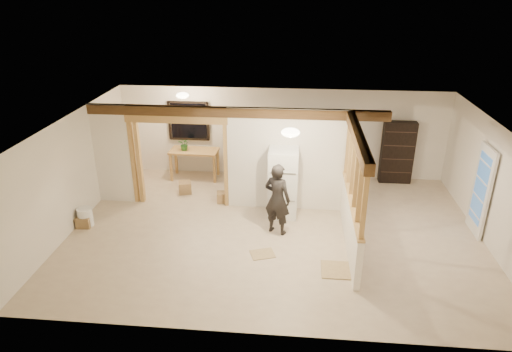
# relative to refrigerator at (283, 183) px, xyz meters

# --- Properties ---
(floor) EXTENTS (9.00, 6.50, 0.01)m
(floor) POSITION_rel_refrigerator_xyz_m (-0.14, -0.81, -0.82)
(floor) COLOR beige
(floor) RESTS_ON ground
(ceiling) EXTENTS (9.00, 6.50, 0.01)m
(ceiling) POSITION_rel_refrigerator_xyz_m (-0.14, -0.81, 1.68)
(ceiling) COLOR white
(wall_back) EXTENTS (9.00, 0.01, 2.50)m
(wall_back) POSITION_rel_refrigerator_xyz_m (-0.14, 2.44, 0.43)
(wall_back) COLOR silver
(wall_back) RESTS_ON floor
(wall_front) EXTENTS (9.00, 0.01, 2.50)m
(wall_front) POSITION_rel_refrigerator_xyz_m (-0.14, -4.06, 0.43)
(wall_front) COLOR silver
(wall_front) RESTS_ON floor
(wall_left) EXTENTS (0.01, 6.50, 2.50)m
(wall_left) POSITION_rel_refrigerator_xyz_m (-4.64, -0.81, 0.43)
(wall_left) COLOR silver
(wall_left) RESTS_ON floor
(wall_right) EXTENTS (0.01, 6.50, 2.50)m
(wall_right) POSITION_rel_refrigerator_xyz_m (4.36, -0.81, 0.43)
(wall_right) COLOR silver
(wall_right) RESTS_ON floor
(partition_left_stub) EXTENTS (0.90, 0.12, 2.50)m
(partition_left_stub) POSITION_rel_refrigerator_xyz_m (-4.19, 0.39, 0.43)
(partition_left_stub) COLOR silver
(partition_left_stub) RESTS_ON floor
(partition_center) EXTENTS (2.80, 0.12, 2.50)m
(partition_center) POSITION_rel_refrigerator_xyz_m (0.06, 0.39, 0.43)
(partition_center) COLOR silver
(partition_center) RESTS_ON floor
(doorway_frame) EXTENTS (2.46, 0.14, 2.20)m
(doorway_frame) POSITION_rel_refrigerator_xyz_m (-2.54, 0.39, 0.28)
(doorway_frame) COLOR tan
(doorway_frame) RESTS_ON floor
(header_beam_back) EXTENTS (7.00, 0.18, 0.22)m
(header_beam_back) POSITION_rel_refrigerator_xyz_m (-1.14, 0.39, 1.56)
(header_beam_back) COLOR #4E341A
(header_beam_back) RESTS_ON ceiling
(header_beam_right) EXTENTS (0.18, 3.30, 0.22)m
(header_beam_right) POSITION_rel_refrigerator_xyz_m (1.46, -1.21, 1.56)
(header_beam_right) COLOR #4E341A
(header_beam_right) RESTS_ON ceiling
(pony_wall) EXTENTS (0.12, 3.20, 1.00)m
(pony_wall) POSITION_rel_refrigerator_xyz_m (1.46, -1.21, -0.32)
(pony_wall) COLOR silver
(pony_wall) RESTS_ON floor
(stud_partition) EXTENTS (0.14, 3.20, 1.32)m
(stud_partition) POSITION_rel_refrigerator_xyz_m (1.46, -1.21, 0.84)
(stud_partition) COLOR tan
(stud_partition) RESTS_ON pony_wall
(window_back) EXTENTS (1.12, 0.10, 1.10)m
(window_back) POSITION_rel_refrigerator_xyz_m (-2.74, 2.36, 0.73)
(window_back) COLOR black
(window_back) RESTS_ON wall_back
(french_door) EXTENTS (0.12, 0.86, 2.00)m
(french_door) POSITION_rel_refrigerator_xyz_m (4.28, -0.41, 0.18)
(french_door) COLOR white
(french_door) RESTS_ON floor
(ceiling_dome_main) EXTENTS (0.36, 0.36, 0.16)m
(ceiling_dome_main) POSITION_rel_refrigerator_xyz_m (0.16, -1.31, 1.66)
(ceiling_dome_main) COLOR #FFEABF
(ceiling_dome_main) RESTS_ON ceiling
(ceiling_dome_util) EXTENTS (0.32, 0.32, 0.14)m
(ceiling_dome_util) POSITION_rel_refrigerator_xyz_m (-2.64, 1.49, 1.66)
(ceiling_dome_util) COLOR #FFEABF
(ceiling_dome_util) RESTS_ON ceiling
(hanging_bulb) EXTENTS (0.07, 0.07, 0.07)m
(hanging_bulb) POSITION_rel_refrigerator_xyz_m (-2.14, 0.79, 1.36)
(hanging_bulb) COLOR #FFD88C
(hanging_bulb) RESTS_ON ceiling
(refrigerator) EXTENTS (0.68, 0.66, 1.64)m
(refrigerator) POSITION_rel_refrigerator_xyz_m (0.00, 0.00, 0.00)
(refrigerator) COLOR silver
(refrigerator) RESTS_ON floor
(woman) EXTENTS (0.70, 0.59, 1.63)m
(woman) POSITION_rel_refrigerator_xyz_m (-0.09, -0.85, -0.00)
(woman) COLOR black
(woman) RESTS_ON floor
(work_table) EXTENTS (1.35, 0.71, 0.84)m
(work_table) POSITION_rel_refrigerator_xyz_m (-2.54, 1.97, -0.40)
(work_table) COLOR tan
(work_table) RESTS_ON floor
(potted_plant) EXTENTS (0.38, 0.36, 0.35)m
(potted_plant) POSITION_rel_refrigerator_xyz_m (-2.79, 1.92, 0.19)
(potted_plant) COLOR #2F692D
(potted_plant) RESTS_ON work_table
(shop_vac) EXTENTS (0.52, 0.52, 0.66)m
(shop_vac) POSITION_rel_refrigerator_xyz_m (-4.34, 1.42, -0.49)
(shop_vac) COLOR #A50710
(shop_vac) RESTS_ON floor
(bookshelf) EXTENTS (0.86, 0.29, 1.72)m
(bookshelf) POSITION_rel_refrigerator_xyz_m (3.01, 2.22, 0.04)
(bookshelf) COLOR black
(bookshelf) RESTS_ON floor
(bucket) EXTENTS (0.44, 0.44, 0.43)m
(bucket) POSITION_rel_refrigerator_xyz_m (-4.44, -0.95, -0.60)
(bucket) COLOR silver
(bucket) RESTS_ON floor
(box_util_a) EXTENTS (0.34, 0.30, 0.26)m
(box_util_a) POSITION_rel_refrigerator_xyz_m (-1.52, 0.53, -0.69)
(box_util_a) COLOR olive
(box_util_a) RESTS_ON floor
(box_util_b) EXTENTS (0.40, 0.40, 0.30)m
(box_util_b) POSITION_rel_refrigerator_xyz_m (-2.60, 0.98, -0.67)
(box_util_b) COLOR olive
(box_util_b) RESTS_ON floor
(box_front) EXTENTS (0.33, 0.28, 0.25)m
(box_front) POSITION_rel_refrigerator_xyz_m (-4.46, -1.02, -0.69)
(box_front) COLOR olive
(box_front) RESTS_ON floor
(floor_panel_near) EXTENTS (0.60, 0.60, 0.02)m
(floor_panel_near) POSITION_rel_refrigerator_xyz_m (1.15, -2.20, -0.81)
(floor_panel_near) COLOR tan
(floor_panel_near) RESTS_ON floor
(floor_panel_far) EXTENTS (0.57, 0.51, 0.02)m
(floor_panel_far) POSITION_rel_refrigerator_xyz_m (-0.33, -1.78, -0.81)
(floor_panel_far) COLOR tan
(floor_panel_far) RESTS_ON floor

